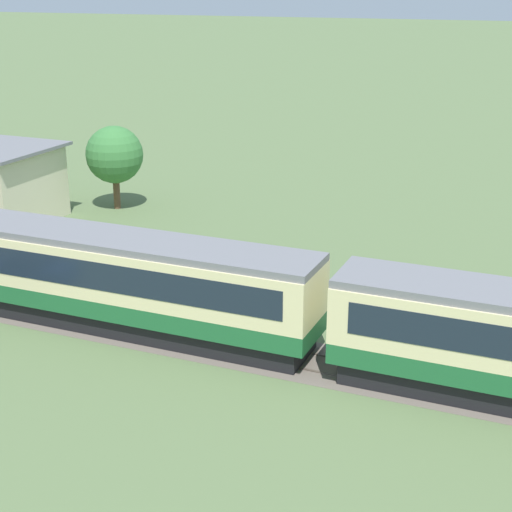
{
  "coord_description": "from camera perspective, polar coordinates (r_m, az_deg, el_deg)",
  "views": [
    {
      "loc": [
        -0.99,
        -26.29,
        14.29
      ],
      "look_at": [
        -14.05,
        4.49,
        2.56
      ],
      "focal_mm": 55.0,
      "sensor_mm": 36.0,
      "label": 1
    }
  ],
  "objects": [
    {
      "name": "yard_tree_0",
      "position": [
        52.31,
        -10.26,
        7.25
      ],
      "size": [
        3.74,
        3.74,
        5.5
      ],
      "color": "brown",
      "rests_on": "ground_plane"
    },
    {
      "name": "railway_track",
      "position": [
        34.4,
        -8.0,
        -5.4
      ],
      "size": [
        160.7,
        3.6,
        0.04
      ],
      "color": "#665B51",
      "rests_on": "ground_plane"
    },
    {
      "name": "passenger_train",
      "position": [
        34.55,
        -11.07,
        -1.33
      ],
      "size": [
        104.08,
        3.15,
        4.17
      ],
      "color": "#1E6033",
      "rests_on": "ground_plane"
    }
  ]
}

